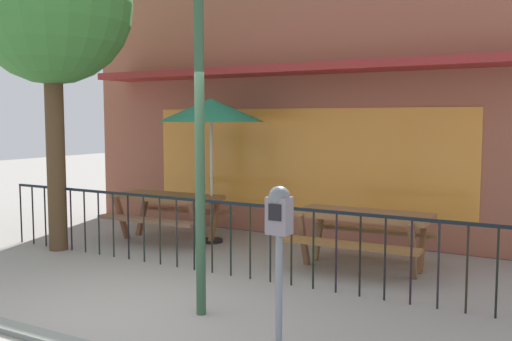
{
  "coord_description": "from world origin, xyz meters",
  "views": [
    {
      "loc": [
        4.17,
        -4.33,
        2.04
      ],
      "look_at": [
        0.44,
        2.22,
        1.35
      ],
      "focal_mm": 40.15,
      "sensor_mm": 36.0,
      "label": 1
    }
  ],
  "objects_px": {
    "patio_umbrella": "(211,111)",
    "street_tree": "(51,5)",
    "picnic_table_left": "(167,205)",
    "parking_meter_near": "(279,230)",
    "street_lamp": "(199,65)",
    "picnic_table_right": "(362,224)"
  },
  "relations": [
    {
      "from": "patio_umbrella",
      "to": "street_tree",
      "type": "height_order",
      "value": "street_tree"
    },
    {
      "from": "picnic_table_left",
      "to": "parking_meter_near",
      "type": "height_order",
      "value": "parking_meter_near"
    },
    {
      "from": "picnic_table_right",
      "to": "parking_meter_near",
      "type": "distance_m",
      "value": 3.49
    },
    {
      "from": "street_lamp",
      "to": "picnic_table_left",
      "type": "bearing_deg",
      "value": 133.76
    },
    {
      "from": "parking_meter_near",
      "to": "street_lamp",
      "type": "bearing_deg",
      "value": 147.55
    },
    {
      "from": "picnic_table_left",
      "to": "patio_umbrella",
      "type": "height_order",
      "value": "patio_umbrella"
    },
    {
      "from": "picnic_table_left",
      "to": "street_lamp",
      "type": "bearing_deg",
      "value": -46.24
    },
    {
      "from": "street_lamp",
      "to": "patio_umbrella",
      "type": "bearing_deg",
      "value": 122.21
    },
    {
      "from": "picnic_table_right",
      "to": "parking_meter_near",
      "type": "bearing_deg",
      "value": -81.68
    },
    {
      "from": "picnic_table_right",
      "to": "street_lamp",
      "type": "relative_size",
      "value": 0.47
    },
    {
      "from": "street_lamp",
      "to": "parking_meter_near",
      "type": "bearing_deg",
      "value": -32.45
    },
    {
      "from": "picnic_table_left",
      "to": "street_lamp",
      "type": "xyz_separation_m",
      "value": [
        2.53,
        -2.65,
        1.96
      ]
    },
    {
      "from": "picnic_table_left",
      "to": "picnic_table_right",
      "type": "bearing_deg",
      "value": -1.62
    },
    {
      "from": "street_tree",
      "to": "street_lamp",
      "type": "relative_size",
      "value": 1.26
    },
    {
      "from": "parking_meter_near",
      "to": "street_tree",
      "type": "height_order",
      "value": "street_tree"
    },
    {
      "from": "picnic_table_right",
      "to": "street_tree",
      "type": "height_order",
      "value": "street_tree"
    },
    {
      "from": "parking_meter_near",
      "to": "picnic_table_right",
      "type": "bearing_deg",
      "value": 98.32
    },
    {
      "from": "patio_umbrella",
      "to": "picnic_table_right",
      "type": "bearing_deg",
      "value": -8.13
    },
    {
      "from": "parking_meter_near",
      "to": "street_lamp",
      "type": "distance_m",
      "value": 2.13
    },
    {
      "from": "picnic_table_right",
      "to": "street_lamp",
      "type": "bearing_deg",
      "value": -108.56
    },
    {
      "from": "parking_meter_near",
      "to": "street_lamp",
      "type": "relative_size",
      "value": 0.38
    },
    {
      "from": "parking_meter_near",
      "to": "street_lamp",
      "type": "height_order",
      "value": "street_lamp"
    }
  ]
}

